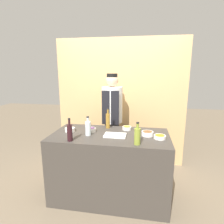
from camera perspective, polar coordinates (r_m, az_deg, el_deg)
ground_plane at (r=3.05m, az=-0.56°, el=-23.85°), size 14.00×14.00×0.00m
cabinet_wall at (r=3.67m, az=2.62°, el=2.96°), size 2.45×0.18×2.40m
counter at (r=2.79m, az=-0.58°, el=-16.00°), size 1.61×0.82×0.95m
sauce_bowl_yellow at (r=2.80m, az=4.56°, el=-4.86°), size 0.13×0.13×0.05m
sauce_bowl_purple at (r=2.71m, az=-6.33°, el=-5.35°), size 0.13×0.13×0.06m
sauce_bowl_white at (r=2.77m, az=-12.72°, el=-5.21°), size 0.14×0.14×0.06m
sauce_bowl_orange at (r=2.51m, az=14.35°, el=-7.32°), size 0.15×0.15×0.04m
sauce_bowl_brown at (r=2.59m, az=10.76°, el=-6.41°), size 0.16×0.16×0.06m
cutting_board at (r=2.53m, az=0.93°, el=-7.10°), size 0.29×0.20×0.02m
bottle_wine at (r=2.39m, az=-12.76°, el=-5.99°), size 0.07×0.07×0.29m
bottle_clear at (r=2.56m, az=-7.32°, el=-4.83°), size 0.08×0.08×0.26m
bottle_oil at (r=2.24m, az=7.72°, el=-7.20°), size 0.08×0.08×0.28m
bottle_vinegar at (r=2.85m, az=-1.27°, el=-2.55°), size 0.06×0.06×0.31m
chef_center at (r=3.27m, az=0.01°, el=-2.54°), size 0.36×0.36×1.76m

